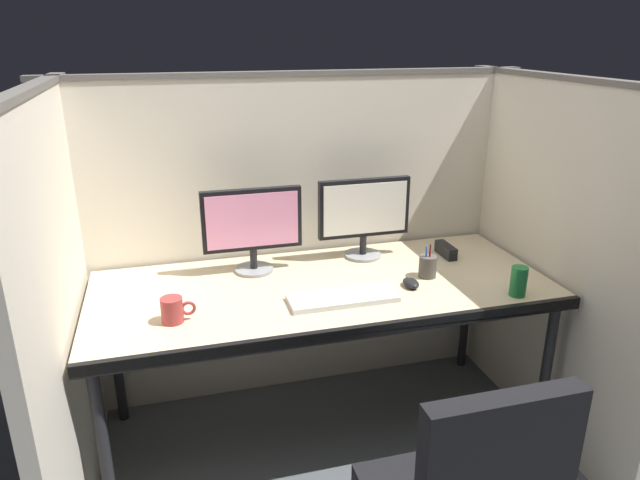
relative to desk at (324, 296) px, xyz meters
name	(u,v)px	position (x,y,z in m)	size (l,w,h in m)	color
ground_plane	(342,476)	(0.00, -0.29, -0.69)	(8.00, 8.00, 0.00)	#4C5156
cubicle_partition_rear	(298,238)	(0.00, 0.46, 0.10)	(2.21, 0.06, 1.57)	beige
cubicle_partition_left	(63,313)	(-0.99, -0.09, 0.10)	(0.06, 1.41, 1.57)	beige
cubicle_partition_right	(545,258)	(0.99, -0.09, 0.10)	(0.06, 1.41, 1.57)	beige
desk	(324,296)	(0.00, 0.00, 0.00)	(1.90, 0.80, 0.74)	beige
monitor_left	(252,225)	(-0.26, 0.23, 0.27)	(0.43, 0.17, 0.37)	gray
monitor_right	(364,213)	(0.27, 0.27, 0.27)	(0.43, 0.17, 0.37)	gray
keyboard_main	(343,298)	(0.03, -0.16, 0.06)	(0.43, 0.15, 0.02)	silver
computer_mouse	(411,283)	(0.34, -0.11, 0.07)	(0.06, 0.10, 0.04)	black
soda_can	(519,281)	(0.72, -0.30, 0.11)	(0.07, 0.07, 0.12)	#197233
red_stapler	(446,250)	(0.64, 0.17, 0.08)	(0.04, 0.15, 0.06)	black
pen_cup	(428,266)	(0.45, -0.03, 0.10)	(0.08, 0.08, 0.15)	#4C4742
coffee_mug	(173,310)	(-0.61, -0.16, 0.10)	(0.13, 0.08, 0.09)	#993333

